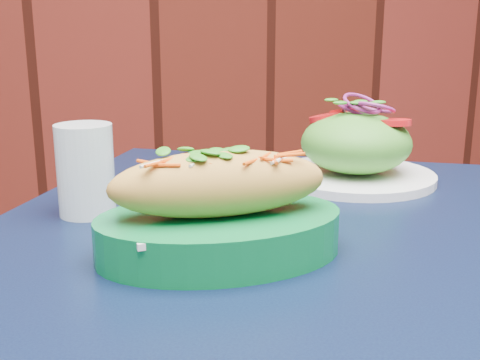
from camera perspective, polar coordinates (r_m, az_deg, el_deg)
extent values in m
cube|color=black|center=(0.63, 10.23, -7.21)|extent=(1.06, 1.06, 0.03)
cube|color=white|center=(0.57, -1.94, -3.62)|extent=(0.19, 0.13, 0.01)
ellipsoid|color=gold|center=(0.56, -1.97, -0.32)|extent=(0.21, 0.09, 0.06)
cylinder|color=white|center=(0.87, 10.78, 0.36)|extent=(0.23, 0.23, 0.01)
ellipsoid|color=#4C992D|center=(0.86, 10.94, 3.49)|extent=(0.15, 0.15, 0.08)
cylinder|color=red|center=(0.84, 14.46, 5.65)|extent=(0.05, 0.05, 0.01)
cylinder|color=red|center=(0.87, 8.07, 6.23)|extent=(0.05, 0.05, 0.01)
cylinder|color=red|center=(0.89, 9.93, 6.41)|extent=(0.05, 0.05, 0.01)
torus|color=#861D6D|center=(0.85, 11.09, 6.62)|extent=(0.06, 0.06, 0.01)
torus|color=#861D6D|center=(0.85, 11.10, 6.89)|extent=(0.06, 0.06, 0.01)
torus|color=#861D6D|center=(0.85, 11.12, 7.15)|extent=(0.06, 0.06, 0.01)
torus|color=#861D6D|center=(0.85, 11.13, 7.42)|extent=(0.06, 0.06, 0.01)
cylinder|color=silver|center=(0.71, -14.43, 0.93)|extent=(0.07, 0.07, 0.11)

